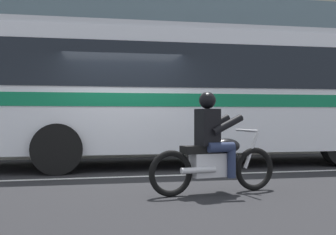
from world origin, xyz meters
name	(u,v)px	position (x,y,z in m)	size (l,w,h in m)	color
ground_plane	(123,173)	(0.00, 0.00, 0.00)	(60.00, 60.00, 0.00)	black
sidewalk_curb	(104,150)	(0.00, 5.10, 0.07)	(28.00, 3.80, 0.15)	#B7B2A8
lane_center_stripe	(127,177)	(0.00, -0.60, 0.00)	(26.60, 0.14, 0.01)	silver
transit_bus	(203,88)	(2.11, 1.19, 1.88)	(11.23, 2.88, 3.22)	silver
motorcycle_with_rider	(214,151)	(1.07, -2.67, 0.66)	(2.13, 0.71, 1.56)	black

